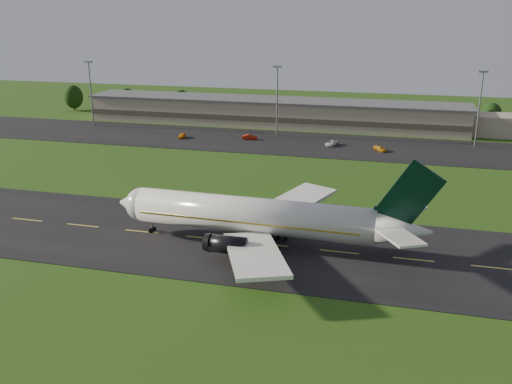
% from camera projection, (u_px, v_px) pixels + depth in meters
% --- Properties ---
extents(ground, '(360.00, 360.00, 0.00)m').
position_uv_depth(ground, '(142.00, 232.00, 95.22)').
color(ground, '#224110').
rests_on(ground, ground).
extents(taxiway, '(220.00, 30.00, 0.10)m').
position_uv_depth(taxiway, '(142.00, 232.00, 95.20)').
color(taxiway, black).
rests_on(taxiway, ground).
extents(apron, '(260.00, 30.00, 0.10)m').
position_uv_depth(apron, '(253.00, 141.00, 161.51)').
color(apron, black).
rests_on(apron, ground).
extents(airliner, '(51.27, 42.17, 15.57)m').
position_uv_depth(airliner, '(258.00, 217.00, 88.90)').
color(airliner, white).
rests_on(airliner, ground).
extents(terminal, '(145.00, 16.00, 8.40)m').
position_uv_depth(terminal, '(292.00, 114.00, 181.03)').
color(terminal, tan).
rests_on(terminal, ground).
extents(light_mast_west, '(2.40, 1.20, 20.35)m').
position_uv_depth(light_mast_west, '(90.00, 86.00, 178.36)').
color(light_mast_west, gray).
rests_on(light_mast_west, ground).
extents(light_mast_centre, '(2.40, 1.20, 20.35)m').
position_uv_depth(light_mast_centre, '(277.00, 93.00, 163.80)').
color(light_mast_centre, gray).
rests_on(light_mast_centre, ground).
extents(light_mast_east, '(2.40, 1.20, 20.35)m').
position_uv_depth(light_mast_east, '(480.00, 100.00, 150.45)').
color(light_mast_east, gray).
rests_on(light_mast_east, ground).
extents(tree_line, '(201.49, 8.89, 10.42)m').
position_uv_depth(tree_line, '(377.00, 109.00, 183.11)').
color(tree_line, black).
rests_on(tree_line, ground).
extents(service_vehicle_a, '(2.22, 4.23, 1.37)m').
position_uv_depth(service_vehicle_a, '(182.00, 136.00, 164.58)').
color(service_vehicle_a, orange).
rests_on(service_vehicle_a, apron).
extents(service_vehicle_b, '(4.39, 1.99, 1.40)m').
position_uv_depth(service_vehicle_b, '(250.00, 137.00, 162.62)').
color(service_vehicle_b, '#A71D0B').
rests_on(service_vehicle_b, apron).
extents(service_vehicle_c, '(3.58, 5.32, 1.35)m').
position_uv_depth(service_vehicle_c, '(332.00, 143.00, 155.30)').
color(service_vehicle_c, white).
rests_on(service_vehicle_c, apron).
extents(service_vehicle_d, '(4.20, 4.26, 1.24)m').
position_uv_depth(service_vehicle_d, '(380.00, 149.00, 149.25)').
color(service_vehicle_d, '#C9830B').
rests_on(service_vehicle_d, apron).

